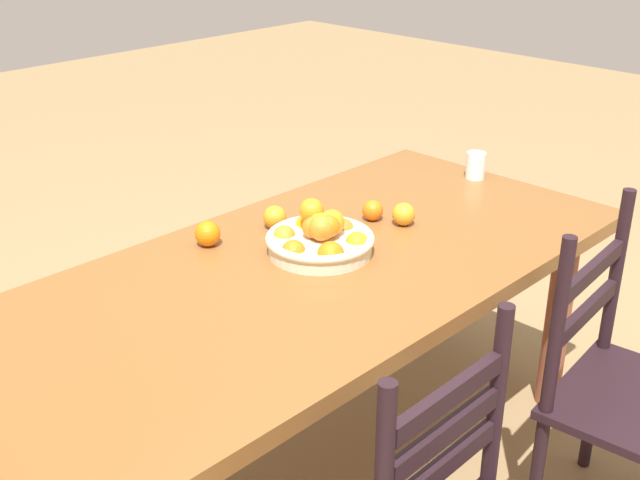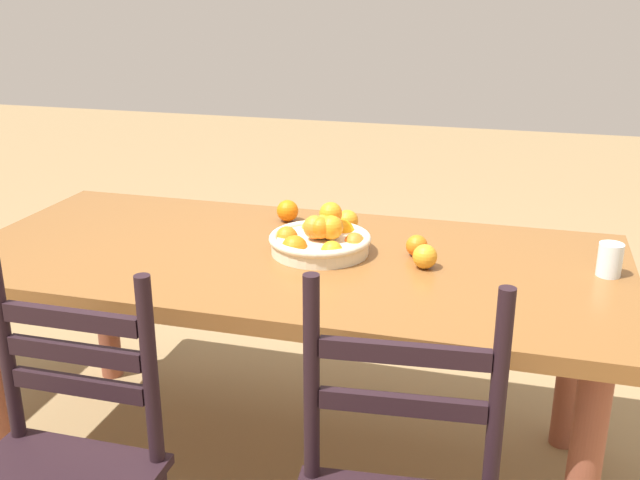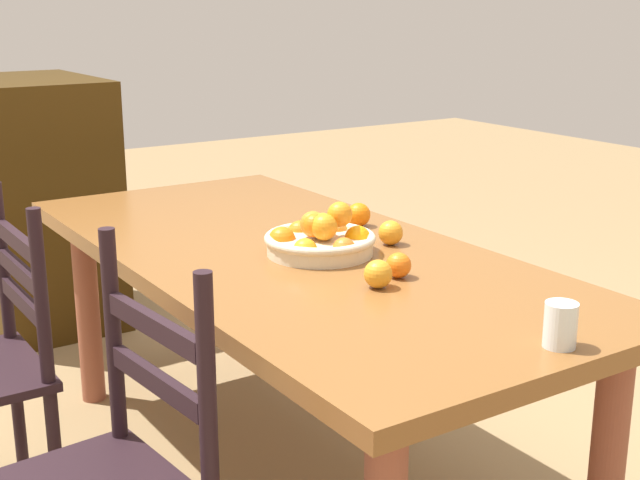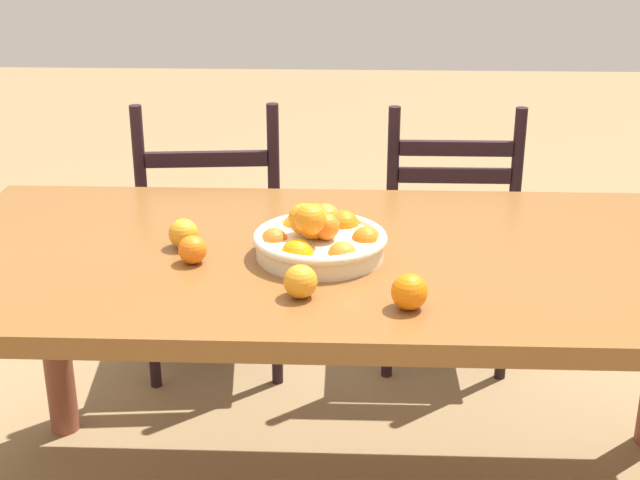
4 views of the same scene
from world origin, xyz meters
TOP-DOWN VIEW (x-y plane):
  - ground_plane at (0.00, 0.00)m, footprint 12.00×12.00m
  - dining_table at (0.00, 0.00)m, footprint 1.98×0.91m
  - cabinet at (1.80, 0.23)m, footprint 0.78×0.56m
  - fruit_bowl at (-0.09, -0.04)m, footprint 0.31×0.31m
  - orange_loose_0 at (0.10, -0.30)m, footprint 0.07×0.07m
  - orange_loose_1 at (-0.41, 0.01)m, footprint 0.07×0.07m
  - orange_loose_2 at (-0.37, -0.09)m, footprint 0.06×0.06m
  - orange_loose_3 at (-0.12, -0.26)m, footprint 0.07×0.07m
  - drinking_glass at (-0.90, -0.08)m, footprint 0.07×0.07m

SIDE VIEW (x-z plane):
  - ground_plane at x=0.00m, z-range 0.00..0.00m
  - cabinet at x=1.80m, z-range 0.00..1.08m
  - dining_table at x=0.00m, z-range 0.27..0.99m
  - orange_loose_2 at x=-0.37m, z-range 0.72..0.79m
  - orange_loose_1 at x=-0.41m, z-range 0.72..0.79m
  - orange_loose_3 at x=-0.12m, z-range 0.72..0.79m
  - orange_loose_0 at x=0.10m, z-range 0.72..0.79m
  - fruit_bowl at x=-0.09m, z-range 0.69..0.84m
  - drinking_glass at x=-0.90m, z-range 0.72..0.81m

